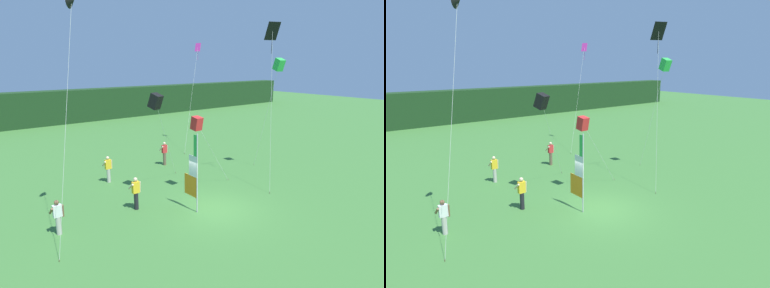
# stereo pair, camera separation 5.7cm
# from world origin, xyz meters

# --- Properties ---
(ground_plane) EXTENTS (120.00, 120.00, 0.00)m
(ground_plane) POSITION_xyz_m (0.00, 0.00, 0.00)
(ground_plane) COLOR #3D7533
(distant_treeline) EXTENTS (80.00, 2.40, 3.94)m
(distant_treeline) POSITION_xyz_m (0.00, 29.67, 1.97)
(distant_treeline) COLOR #193819
(distant_treeline) RESTS_ON ground
(banner_flag) EXTENTS (0.06, 1.03, 3.94)m
(banner_flag) POSITION_xyz_m (-0.91, 0.69, 1.89)
(banner_flag) COLOR #B7B7BC
(banner_flag) RESTS_ON ground
(person_near_banner) EXTENTS (0.55, 0.48, 1.68)m
(person_near_banner) POSITION_xyz_m (-3.10, 2.52, 0.90)
(person_near_banner) COLOR black
(person_near_banner) RESTS_ON ground
(person_mid_field) EXTENTS (0.55, 0.48, 1.69)m
(person_mid_field) POSITION_xyz_m (2.11, 7.86, 0.90)
(person_mid_field) COLOR brown
(person_mid_field) RESTS_ON ground
(person_far_left) EXTENTS (0.55, 0.48, 1.65)m
(person_far_left) POSITION_xyz_m (-2.55, 7.00, 0.88)
(person_far_left) COLOR #B7B2A3
(person_far_left) RESTS_ON ground
(person_far_right) EXTENTS (0.55, 0.48, 1.56)m
(person_far_right) POSITION_xyz_m (-6.92, 2.34, 0.83)
(person_far_right) COLOR #B7B2A3
(person_far_right) RESTS_ON ground
(kite_magenta_diamond_0) EXTENTS (3.31, 2.47, 8.77)m
(kite_magenta_diamond_0) POSITION_xyz_m (7.87, 11.36, 7.70)
(kite_magenta_diamond_0) COLOR brown
(kite_magenta_diamond_0) RESTS_ON ground
(kite_black_delta_1) EXTENTS (2.23, 2.24, 9.79)m
(kite_black_delta_1) POSITION_xyz_m (-5.66, 2.16, 9.39)
(kite_black_delta_1) COLOR brown
(kite_black_delta_1) RESTS_ON ground
(kite_green_box_2) EXTENTS (0.60, 2.02, 7.46)m
(kite_green_box_2) POSITION_xyz_m (7.26, 2.29, 7.01)
(kite_green_box_2) COLOR brown
(kite_green_box_2) RESTS_ON ground
(kite_black_box_3) EXTENTS (3.36, 2.98, 5.66)m
(kite_black_box_3) POSITION_xyz_m (-1.31, 3.33, 5.20)
(kite_black_box_3) COLOR brown
(kite_black_box_3) RESTS_ON ground
(kite_black_diamond_4) EXTENTS (2.00, 2.06, 9.37)m
(kite_black_diamond_4) POSITION_xyz_m (5.28, 1.33, 8.50)
(kite_black_diamond_4) COLOR brown
(kite_black_diamond_4) RESTS_ON ground
(kite_red_box_5) EXTENTS (3.08, 0.67, 4.36)m
(kite_red_box_5) POSITION_xyz_m (0.70, 2.42, 3.95)
(kite_red_box_5) COLOR brown
(kite_red_box_5) RESTS_ON ground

